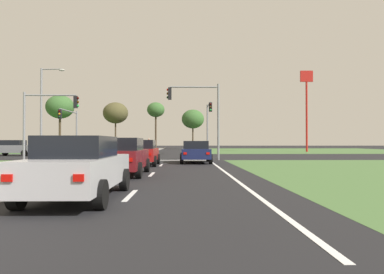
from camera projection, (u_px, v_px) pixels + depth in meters
ground_plane at (134, 157)px, 33.85m from camera, size 200.00×200.00×0.00m
grass_verge_far_left at (2, 150)px, 57.81m from camera, size 35.00×35.00×0.01m
grass_verge_far_right at (306, 150)px, 58.88m from camera, size 35.00×35.00×0.01m
median_island_near at (69, 174)px, 14.86m from camera, size 1.20×22.00×0.14m
median_island_far at (156, 150)px, 58.85m from camera, size 1.20×36.00×0.14m
lane_dash_near at (130, 195)px, 9.23m from camera, size 0.14×2.00×0.01m
lane_dash_second at (152, 174)px, 15.23m from camera, size 0.14×2.00×0.01m
lane_dash_third at (161, 165)px, 21.23m from camera, size 0.14×2.00×0.01m
edge_line_right at (226, 173)px, 16.00m from camera, size 0.14×24.00×0.01m
stop_bar_near at (170, 160)px, 26.94m from camera, size 6.40×0.50×0.01m
crosswalk_bar_near at (47, 159)px, 28.52m from camera, size 0.70×2.80×0.01m
crosswalk_bar_second at (61, 159)px, 28.54m from camera, size 0.70×2.80×0.01m
crosswalk_bar_third at (75, 159)px, 28.57m from camera, size 0.70×2.80×0.01m
crosswalk_bar_fourth at (89, 159)px, 28.59m from camera, size 0.70×2.80×0.01m
crosswalk_bar_fifth at (103, 159)px, 28.62m from camera, size 0.70×2.80×0.01m
crosswalk_bar_sixth at (117, 159)px, 28.64m from camera, size 0.70×2.80×0.01m
car_maroon_near at (123, 156)px, 14.92m from camera, size 1.98×4.63×1.59m
car_white_second at (144, 146)px, 63.06m from camera, size 1.97×4.44×1.48m
car_red_third at (142, 152)px, 21.12m from camera, size 1.97×4.18×1.54m
car_grey_fourth at (14, 148)px, 35.77m from camera, size 4.51×2.08×1.61m
car_silver_fifth at (79, 167)px, 8.69m from camera, size 1.96×4.54×1.56m
car_navy_sixth at (196, 152)px, 23.71m from camera, size 2.09×4.19×1.49m
traffic_signal_near_left at (45, 113)px, 27.18m from camera, size 4.34×0.32×5.33m
traffic_signal_near_right at (200, 108)px, 27.44m from camera, size 4.18×0.32×6.01m
traffic_signal_far_right at (208, 119)px, 38.79m from camera, size 0.32×5.22×5.79m
traffic_signal_far_left at (70, 123)px, 38.08m from camera, size 0.32×5.79×5.01m
street_lamp_second at (43, 107)px, 33.33m from camera, size 2.40×0.45×8.50m
pedestrian_at_median at (149, 143)px, 46.66m from camera, size 0.34×0.34×1.78m
fastfood_pole_sign at (306, 93)px, 50.30m from camera, size 1.80×0.40×11.73m
treeline_near at (60, 107)px, 66.08m from camera, size 5.23×5.23×10.32m
treeline_second at (116, 113)px, 70.99m from camera, size 5.07×5.07×9.51m
treeline_third at (156, 110)px, 69.83m from camera, size 3.51×3.51×9.39m
treeline_fourth at (193, 119)px, 70.23m from camera, size 4.51×4.51×7.97m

